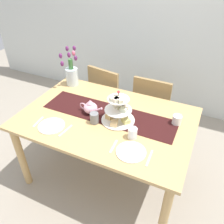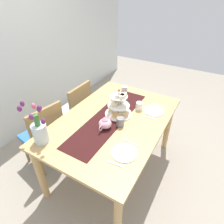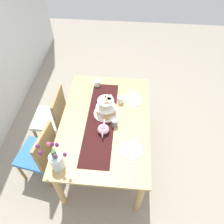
{
  "view_description": "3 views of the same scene",
  "coord_description": "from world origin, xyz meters",
  "px_view_note": "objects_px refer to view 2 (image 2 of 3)",
  "views": [
    {
      "loc": [
        0.76,
        -1.51,
        2.05
      ],
      "look_at": [
        0.06,
        -0.01,
        0.86
      ],
      "focal_mm": 37.01,
      "sensor_mm": 36.0,
      "label": 1
    },
    {
      "loc": [
        -1.42,
        -0.8,
        2.0
      ],
      "look_at": [
        0.06,
        0.05,
        0.82
      ],
      "focal_mm": 30.48,
      "sensor_mm": 36.0,
      "label": 2
    },
    {
      "loc": [
        -1.57,
        -0.22,
        2.79
      ],
      "look_at": [
        0.06,
        -0.08,
        0.88
      ],
      "focal_mm": 34.64,
      "sensor_mm": 36.0,
      "label": 3
    }
  ],
  "objects_px": {
    "tiered_cake_stand": "(119,106)",
    "teapot": "(105,123)",
    "fork_right": "(149,118)",
    "chair_right": "(75,110)",
    "dinner_plate_left": "(124,153)",
    "dinner_plate_right": "(154,111)",
    "chair_left": "(44,134)",
    "cream_jug": "(124,89)",
    "mug_grey": "(120,122)",
    "dining_table": "(113,127)",
    "mug_white_text": "(139,106)",
    "knife_left": "(131,143)",
    "knife_right": "(158,105)",
    "fork_left": "(116,164)",
    "tulip_vase": "(39,130)"
  },
  "relations": [
    {
      "from": "knife_left",
      "to": "knife_right",
      "type": "xyz_separation_m",
      "value": [
        0.74,
        0.0,
        0.0
      ]
    },
    {
      "from": "tulip_vase",
      "to": "mug_grey",
      "type": "bearing_deg",
      "value": -42.63
    },
    {
      "from": "mug_grey",
      "to": "mug_white_text",
      "type": "relative_size",
      "value": 1.0
    },
    {
      "from": "chair_left",
      "to": "cream_jug",
      "type": "height_order",
      "value": "chair_left"
    },
    {
      "from": "dinner_plate_left",
      "to": "mug_white_text",
      "type": "height_order",
      "value": "mug_white_text"
    },
    {
      "from": "knife_right",
      "to": "chair_right",
      "type": "bearing_deg",
      "value": 104.3
    },
    {
      "from": "dinner_plate_left",
      "to": "dining_table",
      "type": "bearing_deg",
      "value": 40.81
    },
    {
      "from": "dinner_plate_left",
      "to": "mug_grey",
      "type": "xyz_separation_m",
      "value": [
        0.31,
        0.21,
        0.05
      ]
    },
    {
      "from": "mug_grey",
      "to": "mug_white_text",
      "type": "height_order",
      "value": "mug_grey"
    },
    {
      "from": "tiered_cake_stand",
      "to": "cream_jug",
      "type": "distance_m",
      "value": 0.52
    },
    {
      "from": "knife_left",
      "to": "knife_right",
      "type": "height_order",
      "value": "same"
    },
    {
      "from": "cream_jug",
      "to": "knife_right",
      "type": "bearing_deg",
      "value": -100.27
    },
    {
      "from": "chair_left",
      "to": "fork_right",
      "type": "xyz_separation_m",
      "value": [
        0.56,
        -1.07,
        0.28
      ]
    },
    {
      "from": "dining_table",
      "to": "mug_grey",
      "type": "distance_m",
      "value": 0.2
    },
    {
      "from": "tiered_cake_stand",
      "to": "fork_right",
      "type": "distance_m",
      "value": 0.35
    },
    {
      "from": "teapot",
      "to": "tulip_vase",
      "type": "relative_size",
      "value": 0.58
    },
    {
      "from": "dining_table",
      "to": "tiered_cake_stand",
      "type": "distance_m",
      "value": 0.24
    },
    {
      "from": "dining_table",
      "to": "teapot",
      "type": "relative_size",
      "value": 6.57
    },
    {
      "from": "fork_right",
      "to": "mug_grey",
      "type": "height_order",
      "value": "mug_grey"
    },
    {
      "from": "tiered_cake_stand",
      "to": "fork_right",
      "type": "xyz_separation_m",
      "value": [
        0.1,
        -0.32,
        -0.1
      ]
    },
    {
      "from": "dining_table",
      "to": "knife_right",
      "type": "distance_m",
      "value": 0.61
    },
    {
      "from": "knife_right",
      "to": "mug_grey",
      "type": "relative_size",
      "value": 1.79
    },
    {
      "from": "chair_right",
      "to": "fork_left",
      "type": "relative_size",
      "value": 6.07
    },
    {
      "from": "tiered_cake_stand",
      "to": "dining_table",
      "type": "bearing_deg",
      "value": 177.91
    },
    {
      "from": "dinner_plate_left",
      "to": "knife_right",
      "type": "height_order",
      "value": "dinner_plate_left"
    },
    {
      "from": "chair_right",
      "to": "chair_left",
      "type": "bearing_deg",
      "value": 179.9
    },
    {
      "from": "chair_left",
      "to": "tulip_vase",
      "type": "height_order",
      "value": "tulip_vase"
    },
    {
      "from": "dinner_plate_right",
      "to": "fork_left",
      "type": "bearing_deg",
      "value": 180.0
    },
    {
      "from": "dining_table",
      "to": "cream_jug",
      "type": "xyz_separation_m",
      "value": [
        0.6,
        0.17,
        0.15
      ]
    },
    {
      "from": "cream_jug",
      "to": "knife_left",
      "type": "xyz_separation_m",
      "value": [
        -0.83,
        -0.49,
        -0.04
      ]
    },
    {
      "from": "chair_right",
      "to": "dinner_plate_left",
      "type": "distance_m",
      "value": 1.26
    },
    {
      "from": "chair_right",
      "to": "knife_left",
      "type": "bearing_deg",
      "value": -113.46
    },
    {
      "from": "chair_left",
      "to": "mug_grey",
      "type": "bearing_deg",
      "value": -72.24
    },
    {
      "from": "knife_left",
      "to": "dining_table",
      "type": "bearing_deg",
      "value": 54.76
    },
    {
      "from": "cream_jug",
      "to": "fork_right",
      "type": "relative_size",
      "value": 0.57
    },
    {
      "from": "cream_jug",
      "to": "mug_white_text",
      "type": "height_order",
      "value": "mug_white_text"
    },
    {
      "from": "chair_right",
      "to": "mug_grey",
      "type": "bearing_deg",
      "value": -108.97
    },
    {
      "from": "dinner_plate_right",
      "to": "fork_right",
      "type": "distance_m",
      "value": 0.15
    },
    {
      "from": "chair_right",
      "to": "mug_grey",
      "type": "relative_size",
      "value": 9.58
    },
    {
      "from": "tiered_cake_stand",
      "to": "tulip_vase",
      "type": "height_order",
      "value": "tulip_vase"
    },
    {
      "from": "tiered_cake_stand",
      "to": "dinner_plate_right",
      "type": "relative_size",
      "value": 1.32
    },
    {
      "from": "dining_table",
      "to": "cream_jug",
      "type": "height_order",
      "value": "cream_jug"
    },
    {
      "from": "chair_right",
      "to": "dinner_plate_right",
      "type": "height_order",
      "value": "chair_right"
    },
    {
      "from": "tulip_vase",
      "to": "mug_white_text",
      "type": "height_order",
      "value": "tulip_vase"
    },
    {
      "from": "dinner_plate_left",
      "to": "tiered_cake_stand",
      "type": "bearing_deg",
      "value": 32.88
    },
    {
      "from": "dining_table",
      "to": "tiered_cake_stand",
      "type": "bearing_deg",
      "value": -2.09
    },
    {
      "from": "dinner_plate_left",
      "to": "fork_left",
      "type": "height_order",
      "value": "dinner_plate_left"
    },
    {
      "from": "dinner_plate_left",
      "to": "fork_right",
      "type": "height_order",
      "value": "dinner_plate_left"
    },
    {
      "from": "tiered_cake_stand",
      "to": "teapot",
      "type": "height_order",
      "value": "tiered_cake_stand"
    },
    {
      "from": "teapot",
      "to": "fork_right",
      "type": "height_order",
      "value": "teapot"
    }
  ]
}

